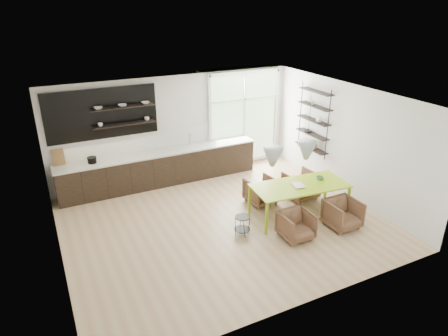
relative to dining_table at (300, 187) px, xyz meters
The scene contains 11 objects.
room 2.10m from the dining_table, 125.90° to the left, with size 7.02×6.01×2.91m.
kitchen_run 4.02m from the dining_table, 127.31° to the left, with size 5.54×0.69×2.75m.
right_shelving 2.50m from the dining_table, 46.01° to the left, with size 0.26×1.22×1.90m.
dining_table is the anchor object (origin of this frame).
armchair_back_left 1.16m from the dining_table, 114.10° to the left, with size 0.69×0.71×0.65m, color brown.
armchair_back_right 1.06m from the dining_table, 50.83° to the left, with size 0.74×0.77×0.70m, color brown.
armchair_front_left 1.07m from the dining_table, 128.62° to the right, with size 0.65×0.67×0.61m, color brown.
armchair_front_right 1.12m from the dining_table, 54.27° to the right, with size 0.70×0.72×0.65m, color brown.
wire_stool 1.65m from the dining_table, behind, with size 0.35×0.35×0.44m.
table_book 0.21m from the dining_table, behind, with size 0.25×0.33×0.03m, color white.
table_bowl 0.63m from the dining_table, ahead, with size 0.18×0.18×0.06m, color #4E7F53.
Camera 1 is at (-3.52, -7.19, 4.84)m, focal length 32.00 mm.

